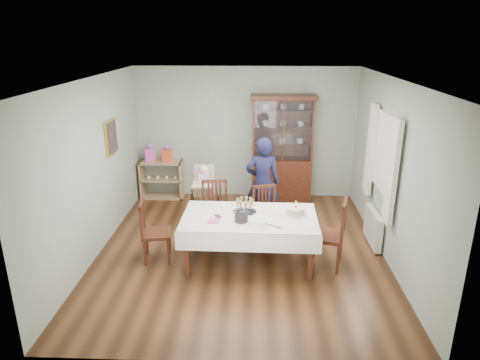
# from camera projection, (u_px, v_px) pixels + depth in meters

# --- Properties ---
(floor) EXTENTS (5.00, 5.00, 0.00)m
(floor) POSITION_uv_depth(u_px,v_px,m) (241.00, 250.00, 6.90)
(floor) COLOR #593319
(floor) RESTS_ON ground
(room_shell) EXTENTS (5.00, 5.00, 5.00)m
(room_shell) POSITION_uv_depth(u_px,v_px,m) (242.00, 139.00, 6.85)
(room_shell) COLOR #9EAA99
(room_shell) RESTS_ON floor
(dining_table) EXTENTS (2.02, 1.19, 0.76)m
(dining_table) POSITION_uv_depth(u_px,v_px,m) (249.00, 239.00, 6.41)
(dining_table) COLOR #4D2613
(dining_table) RESTS_ON floor
(china_cabinet) EXTENTS (1.30, 0.48, 2.18)m
(china_cabinet) POSITION_uv_depth(u_px,v_px,m) (282.00, 147.00, 8.64)
(china_cabinet) COLOR #4D2613
(china_cabinet) RESTS_ON floor
(sideboard) EXTENTS (0.90, 0.38, 0.80)m
(sideboard) POSITION_uv_depth(u_px,v_px,m) (162.00, 179.00, 8.99)
(sideboard) COLOR tan
(sideboard) RESTS_ON floor
(picture_frame) EXTENTS (0.04, 0.48, 0.58)m
(picture_frame) POSITION_uv_depth(u_px,v_px,m) (111.00, 137.00, 7.20)
(picture_frame) COLOR gold
(picture_frame) RESTS_ON room_shell
(window) EXTENTS (0.04, 1.02, 1.22)m
(window) POSITION_uv_depth(u_px,v_px,m) (385.00, 154.00, 6.59)
(window) COLOR white
(window) RESTS_ON room_shell
(curtain_left) EXTENTS (0.07, 0.30, 1.55)m
(curtain_left) POSITION_uv_depth(u_px,v_px,m) (392.00, 172.00, 6.04)
(curtain_left) COLOR silver
(curtain_left) RESTS_ON room_shell
(curtain_right) EXTENTS (0.07, 0.30, 1.55)m
(curtain_right) POSITION_uv_depth(u_px,v_px,m) (371.00, 150.00, 7.21)
(curtain_right) COLOR silver
(curtain_right) RESTS_ON room_shell
(radiator) EXTENTS (0.10, 0.80, 0.55)m
(radiator) POSITION_uv_depth(u_px,v_px,m) (373.00, 227.00, 7.00)
(radiator) COLOR white
(radiator) RESTS_ON floor
(chair_far_left) EXTENTS (0.50, 0.50, 1.00)m
(chair_far_left) POSITION_uv_depth(u_px,v_px,m) (215.00, 223.00, 7.16)
(chair_far_left) COLOR #4D2613
(chair_far_left) RESTS_ON floor
(chair_far_right) EXTENTS (0.51, 0.51, 0.93)m
(chair_far_right) POSITION_uv_depth(u_px,v_px,m) (266.00, 225.00, 7.14)
(chair_far_right) COLOR #4D2613
(chair_far_right) RESTS_ON floor
(chair_end_left) EXTENTS (0.49, 0.49, 0.96)m
(chair_end_left) POSITION_uv_depth(u_px,v_px,m) (156.00, 242.00, 6.53)
(chair_end_left) COLOR #4D2613
(chair_end_left) RESTS_ON floor
(chair_end_right) EXTENTS (0.59, 0.59, 1.07)m
(chair_end_right) POSITION_uv_depth(u_px,v_px,m) (328.00, 247.00, 6.34)
(chair_end_right) COLOR #4D2613
(chair_end_right) RESTS_ON floor
(woman) EXTENTS (0.62, 0.42, 1.65)m
(woman) POSITION_uv_depth(u_px,v_px,m) (263.00, 183.00, 7.49)
(woman) COLOR black
(woman) RESTS_ON floor
(high_chair) EXTENTS (0.51, 0.51, 1.12)m
(high_chair) POSITION_uv_depth(u_px,v_px,m) (205.00, 201.00, 7.72)
(high_chair) COLOR black
(high_chair) RESTS_ON floor
(champagne_tray) EXTENTS (0.36, 0.36, 0.22)m
(champagne_tray) POSITION_uv_depth(u_px,v_px,m) (245.00, 208.00, 6.40)
(champagne_tray) COLOR silver
(champagne_tray) RESTS_ON dining_table
(birthday_cake) EXTENTS (0.32, 0.32, 0.22)m
(birthday_cake) POSITION_uv_depth(u_px,v_px,m) (296.00, 211.00, 6.32)
(birthday_cake) COLOR white
(birthday_cake) RESTS_ON dining_table
(plate_stack_dark) EXTENTS (0.21, 0.21, 0.09)m
(plate_stack_dark) POSITION_uv_depth(u_px,v_px,m) (241.00, 218.00, 6.11)
(plate_stack_dark) COLOR black
(plate_stack_dark) RESTS_ON dining_table
(plate_stack_white) EXTENTS (0.31, 0.31, 0.10)m
(plate_stack_white) POSITION_uv_depth(u_px,v_px,m) (257.00, 223.00, 5.96)
(plate_stack_white) COLOR white
(plate_stack_white) RESTS_ON dining_table
(napkin_stack) EXTENTS (0.17, 0.17, 0.02)m
(napkin_stack) POSITION_uv_depth(u_px,v_px,m) (214.00, 221.00, 6.11)
(napkin_stack) COLOR #DA509C
(napkin_stack) RESTS_ON dining_table
(cutlery) EXTENTS (0.14, 0.17, 0.01)m
(cutlery) POSITION_uv_depth(u_px,v_px,m) (216.00, 216.00, 6.28)
(cutlery) COLOR silver
(cutlery) RESTS_ON dining_table
(cake_knife) EXTENTS (0.27, 0.19, 0.01)m
(cake_knife) POSITION_uv_depth(u_px,v_px,m) (273.00, 226.00, 5.96)
(cake_knife) COLOR silver
(cake_knife) RESTS_ON dining_table
(gift_bag_pink) EXTENTS (0.23, 0.18, 0.38)m
(gift_bag_pink) POSITION_uv_depth(u_px,v_px,m) (150.00, 153.00, 8.79)
(gift_bag_pink) COLOR #DA509C
(gift_bag_pink) RESTS_ON sideboard
(gift_bag_orange) EXTENTS (0.22, 0.17, 0.36)m
(gift_bag_orange) POSITION_uv_depth(u_px,v_px,m) (167.00, 154.00, 8.78)
(gift_bag_orange) COLOR #FD5727
(gift_bag_orange) RESTS_ON sideboard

